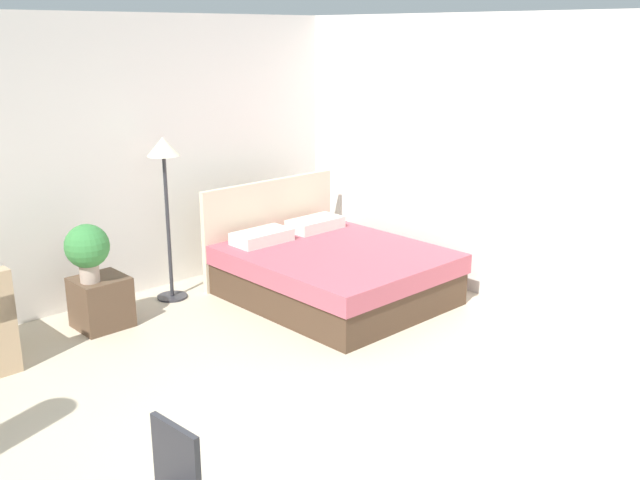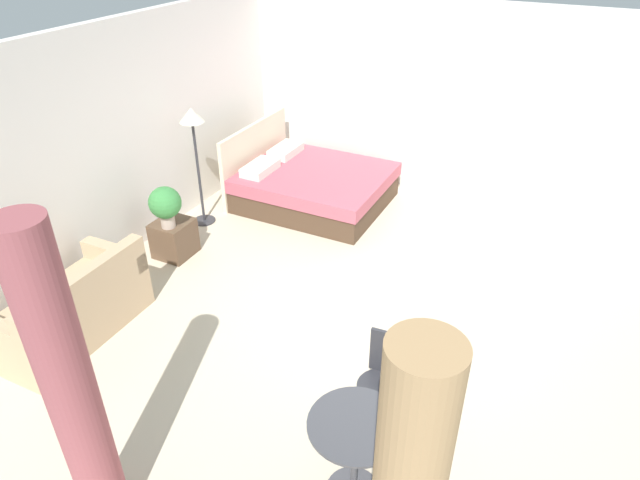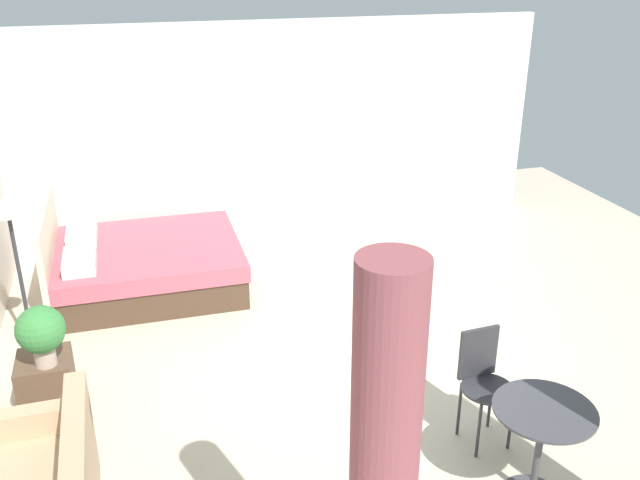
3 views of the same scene
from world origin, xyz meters
The scene contains 7 objects.
ground_plane centered at (0.00, 0.00, -0.01)m, with size 9.38×9.78×0.02m, color beige.
wall_back centered at (0.00, 3.39, 1.35)m, with size 9.38×0.12×2.70m, color silver.
wall_right centered at (3.19, 0.00, 1.35)m, with size 0.12×6.78×2.70m, color silver.
bed centered at (1.99, 1.91, 0.28)m, with size 1.71×2.02×1.04m.
nightstand centered at (0.01, 2.78, 0.23)m, with size 0.44×0.42×0.45m.
potted_plant centered at (-0.09, 2.74, 0.76)m, with size 0.38×0.38×0.51m.
floor_lamp centered at (0.84, 2.96, 1.30)m, with size 0.31×0.31×1.59m.
Camera 1 is at (-2.66, -2.83, 2.53)m, focal length 40.15 mm.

